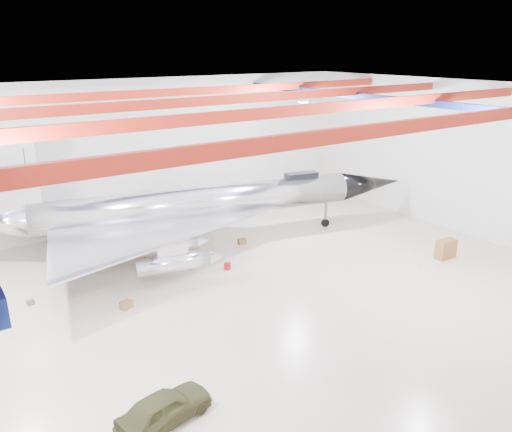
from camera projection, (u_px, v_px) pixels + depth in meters
floor at (227, 302)px, 27.08m from camera, size 40.00×40.00×0.00m
wall_back at (120, 155)px, 37.00m from camera, size 40.00×0.00×40.00m
wall_right at (461, 158)px, 36.10m from camera, size 0.00×30.00×30.00m
ceiling at (223, 94)px, 23.55m from camera, size 40.00×40.00×0.00m
ceiling_structure at (223, 109)px, 23.77m from camera, size 39.50×29.50×1.08m
jet_aircraft at (200, 207)px, 34.21m from camera, size 30.12×21.01×8.32m
jeep at (164, 408)px, 18.21m from camera, size 3.88×2.10×1.25m
desk at (446, 249)px, 32.51m from camera, size 1.42×0.77×1.26m
crate_ply at (126, 305)px, 26.35m from camera, size 0.72×0.66×0.41m
toolbox_red at (139, 253)px, 33.02m from camera, size 0.57×0.51×0.34m
engine_drum at (191, 266)px, 31.10m from camera, size 0.48×0.48×0.37m
parts_bin at (242, 241)px, 35.01m from camera, size 0.56×0.46×0.37m
crate_small at (31, 302)px, 26.76m from camera, size 0.39×0.33×0.25m
tool_chest at (227, 266)px, 31.03m from camera, size 0.54×0.54×0.38m
spares_box at (175, 253)px, 33.08m from camera, size 0.47×0.47×0.36m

